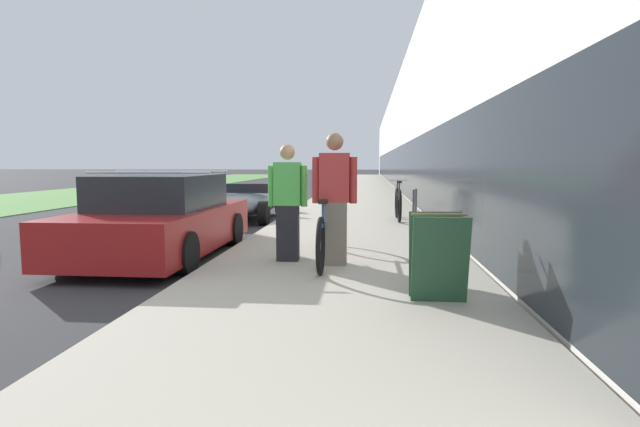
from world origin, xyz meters
name	(u,v)px	position (x,y,z in m)	size (l,w,h in m)	color
sidewalk_slab	(360,191)	(5.65, 21.00, 0.06)	(3.77, 70.00, 0.12)	#B2AA99
storefront_facade	(468,140)	(12.57, 29.00, 3.06)	(10.01, 70.00, 6.13)	silver
lawn_strip	(145,187)	(-7.82, 25.00, 0.01)	(7.31, 70.00, 0.03)	#5B9347
tandem_bicycle	(327,233)	(5.44, 2.19, 0.52)	(0.52, 2.80, 0.93)	black
person_rider	(335,199)	(5.57, 1.83, 1.03)	(0.62, 0.24, 1.81)	#756B5B
person_bystander	(288,203)	(4.88, 2.06, 0.96)	(0.57, 0.22, 1.67)	black
bike_rack_hoop	(415,203)	(7.06, 6.25, 0.63)	(0.05, 0.60, 0.84)	#4C4C51
cruiser_bike_nearest	(398,203)	(6.77, 7.37, 0.53)	(0.52, 1.84, 0.99)	black
sandwich_board_sign	(438,256)	(6.74, 0.17, 0.57)	(0.56, 0.56, 0.90)	#23472D
parked_sedan_curbside	(161,219)	(2.69, 2.77, 0.61)	(1.96, 4.13, 1.40)	maroon
vintage_roadster_curbside	(243,204)	(2.66, 8.19, 0.41)	(1.86, 4.10, 0.95)	#4C5156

